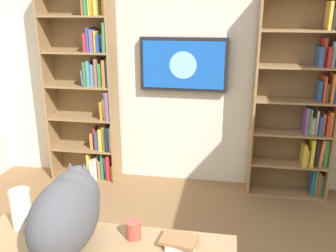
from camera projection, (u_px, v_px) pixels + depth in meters
wall_back at (185, 64)px, 3.90m from camera, size 4.52×0.06×2.70m
bookshelf_left at (304, 102)px, 3.65m from camera, size 0.82×0.28×2.08m
bookshelf_right at (90, 88)px, 3.99m from camera, size 0.77×0.28×2.22m
wall_mounted_tv at (183, 65)px, 3.82m from camera, size 0.93×0.07×0.57m
cat at (68, 210)px, 1.80m from camera, size 0.30×0.66×0.40m
paper_towel_roll at (21, 209)px, 1.98m from camera, size 0.11×0.11×0.22m
coffee_mug at (133, 230)px, 1.90m from camera, size 0.08×0.08×0.10m
desk_book_stack at (179, 241)px, 1.85m from camera, size 0.20×0.15×0.04m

